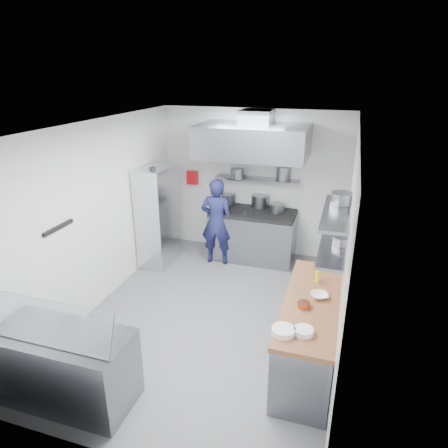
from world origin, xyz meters
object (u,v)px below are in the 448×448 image
(gas_range, at_px, (252,236))
(chef, at_px, (217,222))
(display_case, at_px, (66,366))
(wire_rack, at_px, (158,216))

(gas_range, relative_size, chef, 0.97)
(gas_range, relative_size, display_case, 1.07)
(display_case, bearing_deg, wire_rack, 98.84)
(chef, height_order, wire_rack, wire_rack)
(gas_range, relative_size, wire_rack, 0.86)
(gas_range, distance_m, wire_rack, 1.83)
(chef, distance_m, display_case, 3.77)
(chef, bearing_deg, display_case, 77.01)
(wire_rack, distance_m, display_case, 3.49)
(gas_range, bearing_deg, chef, -146.79)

